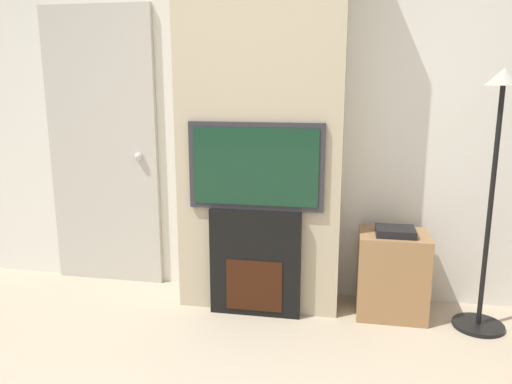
% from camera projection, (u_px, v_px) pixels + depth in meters
% --- Properties ---
extents(wall_back, '(6.00, 0.06, 2.70)m').
position_uv_depth(wall_back, '(267.00, 109.00, 3.54)').
color(wall_back, silver).
rests_on(wall_back, ground_plane).
extents(chimney_breast, '(1.09, 0.39, 2.70)m').
position_uv_depth(chimney_breast, '(261.00, 111.00, 3.32)').
color(chimney_breast, '#BCAD8E').
rests_on(chimney_breast, ground_plane).
extents(fireplace, '(0.61, 0.15, 0.73)m').
position_uv_depth(fireplace, '(256.00, 262.00, 3.35)').
color(fireplace, black).
rests_on(fireplace, ground_plane).
extents(television, '(0.88, 0.07, 0.57)m').
position_uv_depth(television, '(256.00, 166.00, 3.20)').
color(television, '#2D2D33').
rests_on(television, fireplace).
extents(floor_lamp, '(0.32, 0.32, 1.62)m').
position_uv_depth(floor_lamp, '(493.00, 180.00, 3.00)').
color(floor_lamp, black).
rests_on(floor_lamp, ground_plane).
extents(media_stand, '(0.45, 0.37, 0.62)m').
position_uv_depth(media_stand, '(392.00, 273.00, 3.33)').
color(media_stand, '#997047').
rests_on(media_stand, ground_plane).
extents(entry_door, '(0.86, 0.09, 2.09)m').
position_uv_depth(entry_door, '(103.00, 149.00, 3.78)').
color(entry_door, '#BCB7AD').
rests_on(entry_door, ground_plane).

